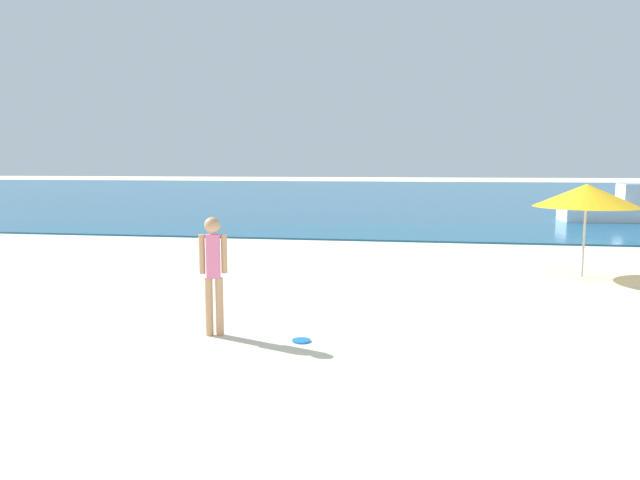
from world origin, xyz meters
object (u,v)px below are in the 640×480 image
object	(u,v)px
person_standing	(213,269)
beach_umbrella	(587,195)
boat_near	(624,208)
frisbee	(301,341)

from	to	relation	value
person_standing	beach_umbrella	world-z (taller)	beach_umbrella
person_standing	boat_near	distance (m)	21.32
person_standing	boat_near	size ratio (longest dim) A/B	0.37
beach_umbrella	frisbee	bearing A→B (deg)	-133.19
person_standing	boat_near	bearing A→B (deg)	42.24
frisbee	boat_near	bearing A→B (deg)	60.48
person_standing	beach_umbrella	distance (m)	8.51
person_standing	frisbee	xyz separation A→B (m)	(1.29, -0.09, -0.96)
frisbee	beach_umbrella	distance (m)	7.80
frisbee	boat_near	xyz separation A→B (m)	(10.21, 18.04, 0.59)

